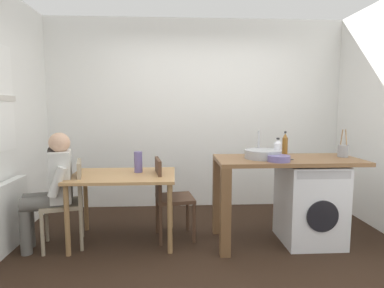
% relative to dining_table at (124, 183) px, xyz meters
% --- Properties ---
extents(ground_plane, '(5.46, 5.46, 0.00)m').
position_rel_dining_table_xyz_m(ground_plane, '(0.86, -0.49, -0.64)').
color(ground_plane, black).
extents(wall_back, '(4.60, 0.10, 2.70)m').
position_rel_dining_table_xyz_m(wall_back, '(0.86, 1.26, 0.71)').
color(wall_back, white).
rests_on(wall_back, ground_plane).
extents(radiator, '(0.10, 0.80, 0.70)m').
position_rel_dining_table_xyz_m(radiator, '(-1.16, -0.19, -0.29)').
color(radiator, white).
rests_on(radiator, ground_plane).
extents(dining_table, '(1.10, 0.76, 0.74)m').
position_rel_dining_table_xyz_m(dining_table, '(0.00, 0.00, 0.00)').
color(dining_table, tan).
rests_on(dining_table, ground_plane).
extents(chair_person_seat, '(0.49, 0.49, 0.90)m').
position_rel_dining_table_xyz_m(chair_person_seat, '(-0.55, -0.08, -0.14)').
color(chair_person_seat, gray).
rests_on(chair_person_seat, ground_plane).
extents(chair_opposite, '(0.46, 0.46, 0.90)m').
position_rel_dining_table_xyz_m(chair_opposite, '(0.48, 0.04, -0.14)').
color(chair_opposite, '#4C3323').
rests_on(chair_opposite, ground_plane).
extents(seated_person, '(0.55, 0.54, 1.20)m').
position_rel_dining_table_xyz_m(seated_person, '(-0.70, -0.12, 0.03)').
color(seated_person, '#595651').
rests_on(seated_person, ground_plane).
extents(kitchen_counter, '(1.50, 0.68, 0.92)m').
position_rel_dining_table_xyz_m(kitchen_counter, '(1.53, -0.13, 0.12)').
color(kitchen_counter, brown).
rests_on(kitchen_counter, ground_plane).
extents(washing_machine, '(0.60, 0.61, 0.86)m').
position_rel_dining_table_xyz_m(washing_machine, '(2.00, -0.13, -0.21)').
color(washing_machine, silver).
rests_on(washing_machine, ground_plane).
extents(sink_basin, '(0.38, 0.38, 0.09)m').
position_rel_dining_table_xyz_m(sink_basin, '(1.48, -0.13, 0.32)').
color(sink_basin, '#9EA0A5').
rests_on(sink_basin, kitchen_counter).
extents(tap, '(0.02, 0.02, 0.28)m').
position_rel_dining_table_xyz_m(tap, '(1.48, 0.05, 0.42)').
color(tap, '#B2B2B7').
rests_on(tap, kitchen_counter).
extents(bottle_tall_green, '(0.08, 0.08, 0.21)m').
position_rel_dining_table_xyz_m(bottle_tall_green, '(1.65, -0.07, 0.37)').
color(bottle_tall_green, silver).
rests_on(bottle_tall_green, kitchen_counter).
extents(bottle_squat_brown, '(0.06, 0.06, 0.27)m').
position_rel_dining_table_xyz_m(bottle_squat_brown, '(1.79, 0.09, 0.40)').
color(bottle_squat_brown, brown).
rests_on(bottle_squat_brown, kitchen_counter).
extents(mixing_bowl, '(0.22, 0.22, 0.06)m').
position_rel_dining_table_xyz_m(mixing_bowl, '(1.58, -0.33, 0.31)').
color(mixing_bowl, slate).
rests_on(mixing_bowl, kitchen_counter).
extents(utensil_crock, '(0.11, 0.11, 0.30)m').
position_rel_dining_table_xyz_m(utensil_crock, '(2.37, -0.08, 0.35)').
color(utensil_crock, gray).
rests_on(utensil_crock, kitchen_counter).
extents(vase, '(0.09, 0.09, 0.23)m').
position_rel_dining_table_xyz_m(vase, '(0.15, 0.10, 0.21)').
color(vase, slate).
rests_on(vase, dining_table).
extents(scissors, '(0.15, 0.06, 0.01)m').
position_rel_dining_table_xyz_m(scissors, '(1.69, -0.23, 0.28)').
color(scissors, '#B2B2B7').
rests_on(scissors, kitchen_counter).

